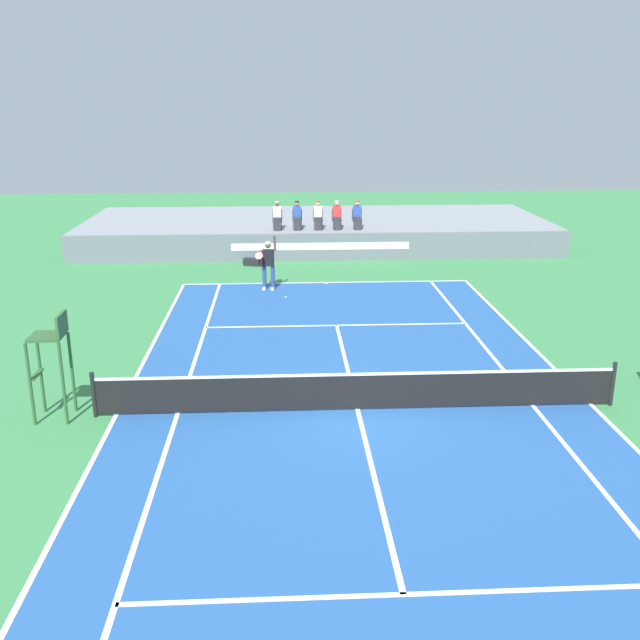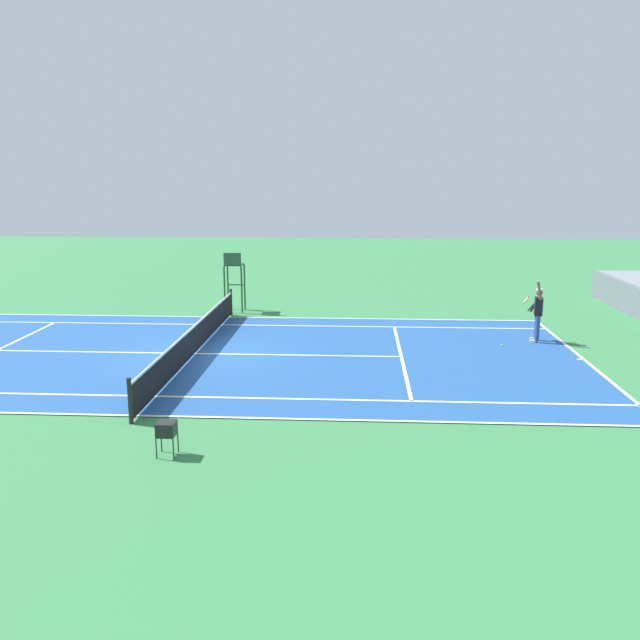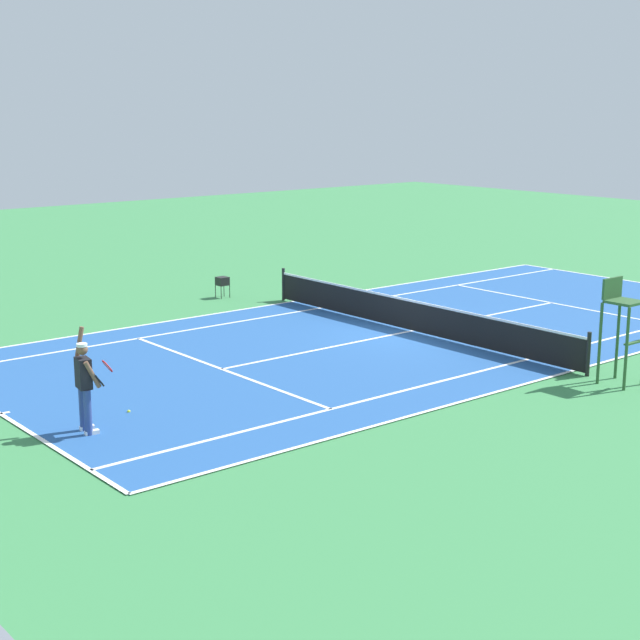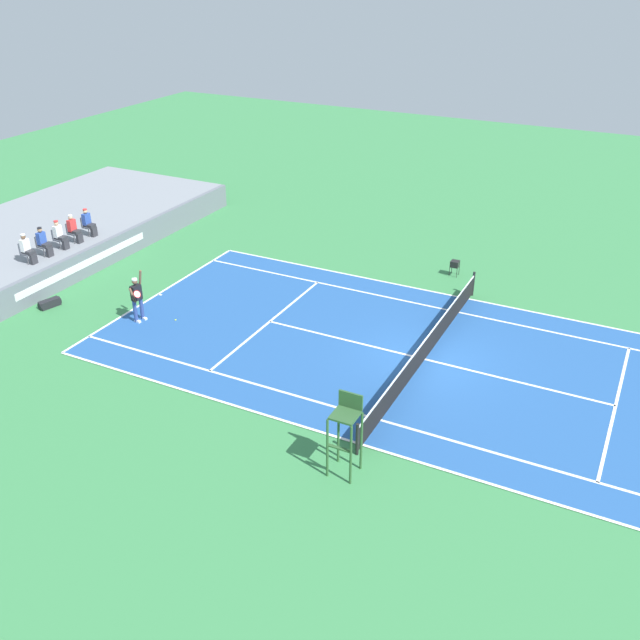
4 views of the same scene
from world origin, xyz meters
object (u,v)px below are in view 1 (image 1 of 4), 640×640
at_px(spectator_seated_4, 357,216).
at_px(spectator_seated_3, 337,216).
at_px(spectator_seated_0, 277,216).
at_px(tennis_player, 268,264).
at_px(umpire_chair, 52,352).
at_px(equipment_bag, 254,262).
at_px(tennis_ball, 286,297).
at_px(spectator_seated_1, 297,216).
at_px(spectator_seated_2, 318,216).

bearing_deg(spectator_seated_4, spectator_seated_3, 180.00).
bearing_deg(spectator_seated_0, spectator_seated_3, 0.00).
height_order(spectator_seated_3, spectator_seated_4, same).
height_order(spectator_seated_0, spectator_seated_3, same).
relative_size(tennis_player, umpire_chair, 0.85).
distance_m(umpire_chair, equipment_bag, 15.63).
bearing_deg(tennis_ball, equipment_bag, 104.05).
relative_size(spectator_seated_1, tennis_player, 0.61).
xyz_separation_m(tennis_player, umpire_chair, (-4.53, -11.02, 0.56)).
xyz_separation_m(spectator_seated_3, spectator_seated_4, (0.92, 0.00, 0.00)).
bearing_deg(spectator_seated_1, tennis_ball, -94.65).
bearing_deg(tennis_player, tennis_ball, -62.94).
bearing_deg(spectator_seated_4, tennis_ball, -114.53).
height_order(tennis_ball, umpire_chair, umpire_chair).
distance_m(spectator_seated_2, spectator_seated_3, 0.85).
bearing_deg(tennis_ball, spectator_seated_2, 78.08).
distance_m(spectator_seated_3, spectator_seated_4, 0.92).
height_order(spectator_seated_3, tennis_player, spectator_seated_3).
height_order(umpire_chair, equipment_bag, umpire_chair).
bearing_deg(spectator_seated_0, equipment_bag, -118.00).
height_order(spectator_seated_0, spectator_seated_4, same).
xyz_separation_m(spectator_seated_4, equipment_bag, (-4.63, -1.92, -1.65)).
distance_m(spectator_seated_4, equipment_bag, 5.28).
height_order(spectator_seated_4, umpire_chair, spectator_seated_4).
relative_size(spectator_seated_1, spectator_seated_2, 1.00).
distance_m(spectator_seated_3, tennis_player, 6.76).
bearing_deg(equipment_bag, tennis_player, -80.32).
bearing_deg(umpire_chair, spectator_seated_4, 63.53).
bearing_deg(equipment_bag, spectator_seated_2, 33.93).
distance_m(spectator_seated_0, spectator_seated_1, 0.90).
height_order(spectator_seated_1, spectator_seated_2, same).
xyz_separation_m(tennis_player, equipment_bag, (-0.69, 4.07, -0.83)).
height_order(spectator_seated_2, spectator_seated_4, same).
bearing_deg(spectator_seated_1, spectator_seated_2, 0.00).
bearing_deg(tennis_player, umpire_chair, -112.36).
xyz_separation_m(spectator_seated_3, tennis_player, (-3.02, -5.99, -0.82)).
bearing_deg(spectator_seated_4, equipment_bag, -157.46).
bearing_deg(spectator_seated_3, spectator_seated_4, 0.00).
xyz_separation_m(spectator_seated_0, spectator_seated_1, (0.90, 0.00, 0.00)).
relative_size(spectator_seated_2, equipment_bag, 1.33).
height_order(tennis_player, equipment_bag, tennis_player).
bearing_deg(spectator_seated_4, spectator_seated_2, 180.00).
bearing_deg(spectator_seated_4, spectator_seated_0, 180.00).
xyz_separation_m(spectator_seated_1, spectator_seated_3, (1.79, 0.00, 0.00)).
relative_size(spectator_seated_3, tennis_player, 0.61).
distance_m(spectator_seated_2, tennis_ball, 7.61).
xyz_separation_m(spectator_seated_3, tennis_ball, (-2.38, -7.24, -1.78)).
bearing_deg(spectator_seated_0, spectator_seated_4, 0.00).
bearing_deg(spectator_seated_4, umpire_chair, -116.47).
height_order(spectator_seated_1, umpire_chair, spectator_seated_1).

